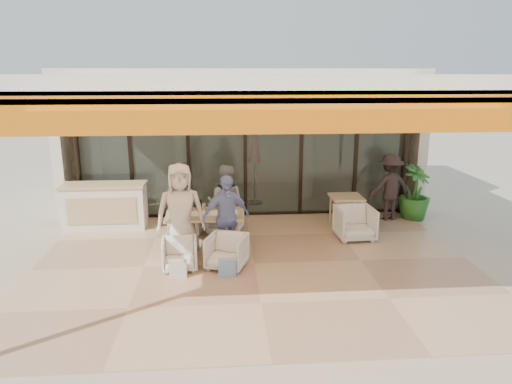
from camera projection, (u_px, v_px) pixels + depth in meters
ground at (254, 265)px, 8.40m from camera, size 70.00×70.00×0.00m
terrace_floor at (254, 264)px, 8.39m from camera, size 8.00×6.00×0.01m
terrace_structure at (255, 84)px, 7.32m from camera, size 8.00×6.00×3.40m
glass_storefront at (245, 152)px, 10.89m from camera, size 8.08×0.10×3.20m
interior_block at (241, 116)px, 12.96m from camera, size 9.05×3.62×3.52m
host_counter at (105, 206)px, 10.24m from camera, size 1.85×0.65×1.04m
dining_table at (204, 216)px, 8.99m from camera, size 1.50×0.90×0.93m
chair_far_left at (187, 218)px, 9.96m from camera, size 0.79×0.75×0.70m
chair_far_right at (226, 217)px, 10.02m from camera, size 0.84×0.81×0.72m
chair_near_left at (180, 253)px, 8.13m from camera, size 0.65×0.61×0.63m
chair_near_right at (227, 250)px, 8.19m from camera, size 0.83×0.80×0.68m
diner_navy at (185, 207)px, 9.38m from camera, size 0.60×0.46×1.49m
diner_grey at (225, 203)px, 9.42m from camera, size 0.92×0.79×1.62m
diner_cream at (181, 212)px, 8.46m from camera, size 0.96×0.69×1.84m
diner_periwinkle at (226, 217)px, 8.55m from camera, size 1.02×0.71×1.60m
tote_bag_cream at (178, 269)px, 7.78m from camera, size 0.30×0.10×0.34m
tote_bag_blue at (227, 268)px, 7.84m from camera, size 0.30×0.10×0.34m
side_table at (346, 201)px, 10.26m from camera, size 0.70×0.70×0.74m
side_chair at (355, 222)px, 9.60m from camera, size 0.79×0.74×0.78m
standing_woman at (390, 187)px, 10.76m from camera, size 1.11×0.73×1.61m
potted_palm at (415, 192)px, 10.87m from camera, size 1.05×1.05×1.33m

